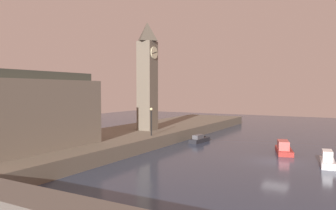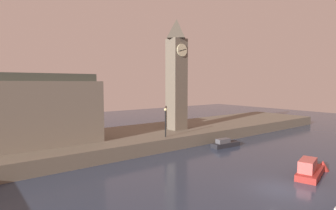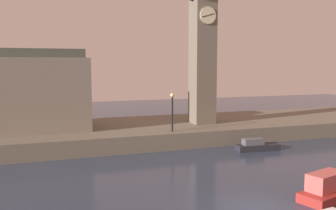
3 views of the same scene
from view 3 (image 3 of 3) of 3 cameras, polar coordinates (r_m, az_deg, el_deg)
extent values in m
plane|color=#2D384C|center=(20.65, 13.52, -15.41)|extent=(120.00, 120.00, 0.00)
cube|color=#6B6051|center=(38.17, -3.02, -4.04)|extent=(70.00, 12.00, 1.50)
cube|color=#6B6051|center=(38.36, 5.33, 6.51)|extent=(2.21, 2.21, 12.51)
cylinder|color=beige|center=(37.62, 6.16, 13.56)|extent=(1.68, 0.12, 1.68)
cube|color=black|center=(37.55, 6.21, 13.57)|extent=(1.31, 0.04, 0.43)
cube|color=slate|center=(36.23, -22.29, 1.47)|extent=(12.75, 5.40, 6.67)
cube|color=#42473D|center=(36.14, -22.54, 7.38)|extent=(12.12, 3.24, 0.80)
cylinder|color=black|center=(33.61, 0.66, -1.44)|extent=(0.16, 0.16, 3.13)
sphere|color=#F2E099|center=(33.42, 0.66, 1.52)|extent=(0.36, 0.36, 0.36)
cube|color=#232328|center=(33.92, 13.59, -6.34)|extent=(4.00, 1.49, 0.54)
cube|color=#515156|center=(33.56, 12.94, -5.51)|extent=(1.87, 0.97, 0.54)
cone|color=#232328|center=(35.00, 16.30, -5.98)|extent=(1.14, 1.14, 0.98)
cube|color=maroon|center=(23.67, 24.12, -12.26)|extent=(5.02, 2.83, 0.54)
cube|color=#CC5651|center=(23.06, 23.16, -10.72)|extent=(2.63, 1.73, 0.99)
camera|label=1|loc=(24.92, -87.11, -0.44)|focal=35.12mm
camera|label=2|loc=(9.70, -76.33, 4.06)|focal=29.25mm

